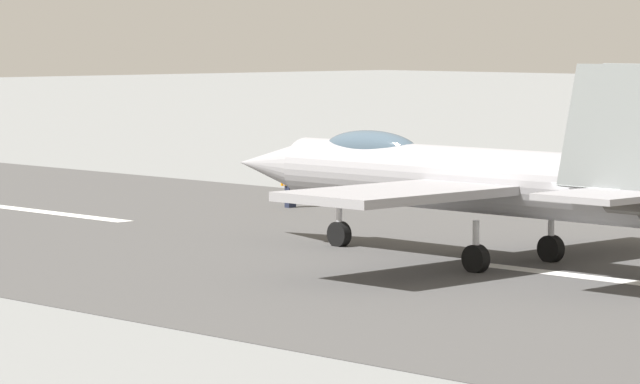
# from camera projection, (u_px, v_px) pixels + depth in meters

# --- Properties ---
(ground_plane) EXTENTS (400.00, 400.00, 0.00)m
(ground_plane) POSITION_uv_depth(u_px,v_px,m) (605.00, 280.00, 46.27)
(ground_plane) COLOR slate
(runway_strip) EXTENTS (240.00, 26.00, 0.02)m
(runway_strip) POSITION_uv_depth(u_px,v_px,m) (606.00, 280.00, 46.26)
(runway_strip) COLOR #454444
(runway_strip) RESTS_ON ground
(fighter_jet) EXTENTS (17.15, 13.55, 5.58)m
(fighter_jet) POSITION_uv_depth(u_px,v_px,m) (465.00, 177.00, 49.79)
(fighter_jet) COLOR gray
(fighter_jet) RESTS_ON ground
(crew_person) EXTENTS (0.50, 0.55, 1.74)m
(crew_person) POSITION_uv_depth(u_px,v_px,m) (290.00, 184.00, 65.50)
(crew_person) COLOR #1E2338
(crew_person) RESTS_ON ground
(marker_cone_mid) EXTENTS (0.44, 0.44, 0.55)m
(marker_cone_mid) POSITION_uv_depth(u_px,v_px,m) (514.00, 206.00, 63.50)
(marker_cone_mid) COLOR orange
(marker_cone_mid) RESTS_ON ground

